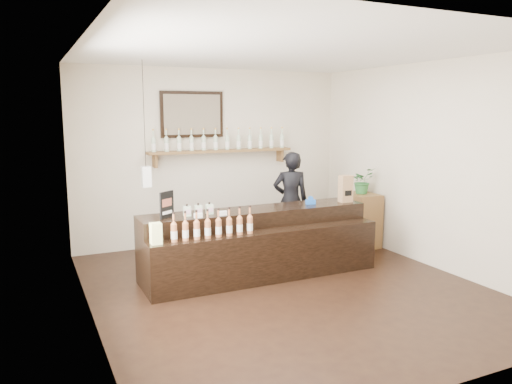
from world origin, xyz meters
name	(u,v)px	position (x,y,z in m)	size (l,w,h in m)	color
ground	(285,288)	(0.00, 0.00, 0.00)	(5.00, 5.00, 0.00)	black
room_shell	(287,148)	(0.00, 0.00, 1.70)	(5.00, 5.00, 5.00)	beige
back_wall_decor	(207,135)	(-0.15, 2.37, 1.76)	(2.66, 0.96, 1.69)	brown
counter	(259,245)	(-0.08, 0.59, 0.41)	(3.09, 0.83, 1.01)	black
promo_sign	(167,205)	(-1.28, 0.65, 1.02)	(0.20, 0.15, 0.32)	black
paper_bag	(346,189)	(1.29, 0.62, 1.05)	(0.18, 0.14, 0.38)	olive
tape_dispenser	(311,201)	(0.76, 0.68, 0.91)	(0.14, 0.08, 0.11)	blue
side_cabinet	(361,220)	(2.00, 1.19, 0.42)	(0.43, 0.59, 0.85)	brown
potted_plant	(362,181)	(2.00, 1.19, 1.05)	(0.36, 0.32, 0.41)	#29682F
shopkeeper	(291,194)	(0.92, 1.55, 0.86)	(0.63, 0.41, 1.72)	black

